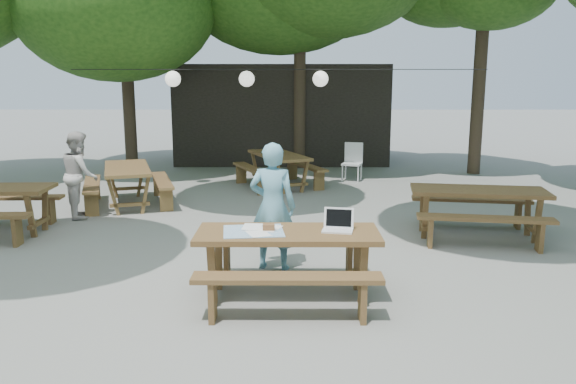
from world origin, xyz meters
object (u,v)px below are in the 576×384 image
(woman, at_px, (273,206))
(plastic_chair, at_px, (352,170))
(main_picnic_table, at_px, (288,263))
(second_person, at_px, (80,174))

(woman, xyz_separation_m, plastic_chair, (1.70, 6.43, -0.55))
(main_picnic_table, distance_m, second_person, 5.23)
(main_picnic_table, height_order, plastic_chair, plastic_chair)
(main_picnic_table, bearing_deg, second_person, 134.43)
(main_picnic_table, relative_size, plastic_chair, 2.22)
(plastic_chair, bearing_deg, woman, -87.60)
(main_picnic_table, bearing_deg, woman, 101.48)
(plastic_chair, bearing_deg, main_picnic_table, -84.30)
(main_picnic_table, distance_m, woman, 1.07)
(woman, distance_m, second_person, 4.43)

